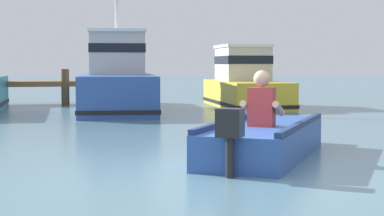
% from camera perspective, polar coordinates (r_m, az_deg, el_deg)
% --- Properties ---
extents(ground_plane, '(120.00, 120.00, 0.00)m').
position_cam_1_polar(ground_plane, '(7.08, 2.39, -6.38)').
color(ground_plane, slate).
extents(rowboat_with_person, '(2.62, 3.38, 1.19)m').
position_cam_1_polar(rowboat_with_person, '(8.76, 6.58, -2.75)').
color(rowboat_with_person, '#2D519E').
rests_on(rowboat_with_person, ground).
extents(moored_boat_blue, '(2.70, 6.97, 4.89)m').
position_cam_1_polar(moored_boat_blue, '(17.96, -6.74, 2.52)').
color(moored_boat_blue, '#2D519E').
rests_on(moored_boat_blue, ground).
extents(moored_boat_yellow, '(2.04, 4.79, 1.85)m').
position_cam_1_polar(moored_boat_yellow, '(19.10, 4.76, 2.19)').
color(moored_boat_yellow, gold).
rests_on(moored_boat_yellow, ground).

